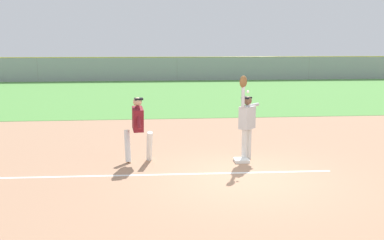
{
  "coord_description": "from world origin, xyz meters",
  "views": [
    {
      "loc": [
        -2.09,
        -9.46,
        3.12
      ],
      "look_at": [
        -1.02,
        1.95,
        1.05
      ],
      "focal_mm": 40.26,
      "sensor_mm": 36.0,
      "label": 1
    }
  ],
  "objects_px": {
    "runner": "(138,125)",
    "parked_car_tan": "(131,70)",
    "parked_car_silver": "(245,69)",
    "parked_car_black": "(303,69)",
    "fielder": "(247,119)",
    "parked_car_red": "(183,70)",
    "first_base": "(241,160)",
    "parked_car_white": "(63,71)",
    "baseball": "(248,92)"
  },
  "relations": [
    {
      "from": "runner",
      "to": "parked_car_tan",
      "type": "height_order",
      "value": "runner"
    },
    {
      "from": "parked_car_silver",
      "to": "parked_car_black",
      "type": "height_order",
      "value": "same"
    },
    {
      "from": "fielder",
      "to": "parked_car_red",
      "type": "bearing_deg",
      "value": -45.46
    },
    {
      "from": "first_base",
      "to": "parked_car_white",
      "type": "xyz_separation_m",
      "value": [
        -10.03,
        27.64,
        0.63
      ]
    },
    {
      "from": "parked_car_silver",
      "to": "runner",
      "type": "bearing_deg",
      "value": -110.95
    },
    {
      "from": "baseball",
      "to": "parked_car_tan",
      "type": "xyz_separation_m",
      "value": [
        -4.29,
        28.05,
        -1.19
      ]
    },
    {
      "from": "first_base",
      "to": "parked_car_white",
      "type": "bearing_deg",
      "value": 109.94
    },
    {
      "from": "parked_car_black",
      "to": "first_base",
      "type": "bearing_deg",
      "value": -115.64
    },
    {
      "from": "parked_car_tan",
      "to": "parked_car_black",
      "type": "relative_size",
      "value": 1.02
    },
    {
      "from": "fielder",
      "to": "parked_car_black",
      "type": "bearing_deg",
      "value": -67.15
    },
    {
      "from": "parked_car_silver",
      "to": "fielder",
      "type": "bearing_deg",
      "value": -105.44
    },
    {
      "from": "first_base",
      "to": "runner",
      "type": "relative_size",
      "value": 0.22
    },
    {
      "from": "parked_car_white",
      "to": "parked_car_red",
      "type": "xyz_separation_m",
      "value": [
        10.53,
        0.37,
        0.0
      ]
    },
    {
      "from": "first_base",
      "to": "parked_car_silver",
      "type": "xyz_separation_m",
      "value": [
        6.25,
        28.29,
        0.63
      ]
    },
    {
      "from": "parked_car_white",
      "to": "runner",
      "type": "bearing_deg",
      "value": -69.44
    },
    {
      "from": "baseball",
      "to": "parked_car_tan",
      "type": "relative_size",
      "value": 0.02
    },
    {
      "from": "parked_car_white",
      "to": "parked_car_black",
      "type": "relative_size",
      "value": 1.01
    },
    {
      "from": "parked_car_tan",
      "to": "parked_car_silver",
      "type": "distance_m",
      "value": 10.42
    },
    {
      "from": "baseball",
      "to": "parked_car_red",
      "type": "relative_size",
      "value": 0.02
    },
    {
      "from": "first_base",
      "to": "baseball",
      "type": "distance_m",
      "value": 1.83
    },
    {
      "from": "parked_car_tan",
      "to": "parked_car_black",
      "type": "distance_m",
      "value": 15.98
    },
    {
      "from": "runner",
      "to": "parked_car_red",
      "type": "relative_size",
      "value": 0.39
    },
    {
      "from": "fielder",
      "to": "parked_car_white",
      "type": "relative_size",
      "value": 0.5
    },
    {
      "from": "first_base",
      "to": "parked_car_red",
      "type": "relative_size",
      "value": 0.09
    },
    {
      "from": "parked_car_tan",
      "to": "parked_car_red",
      "type": "xyz_separation_m",
      "value": [
        4.66,
        -0.01,
        0.0
      ]
    },
    {
      "from": "first_base",
      "to": "parked_car_black",
      "type": "distance_m",
      "value": 30.85
    },
    {
      "from": "baseball",
      "to": "runner",
      "type": "bearing_deg",
      "value": 174.35
    },
    {
      "from": "runner",
      "to": "parked_car_red",
      "type": "distance_m",
      "value": 27.94
    },
    {
      "from": "baseball",
      "to": "parked_car_silver",
      "type": "bearing_deg",
      "value": 77.79
    },
    {
      "from": "fielder",
      "to": "parked_car_black",
      "type": "xyz_separation_m",
      "value": [
        11.64,
        28.28,
        -0.45
      ]
    },
    {
      "from": "parked_car_white",
      "to": "fielder",
      "type": "bearing_deg",
      "value": -64.01
    },
    {
      "from": "first_base",
      "to": "runner",
      "type": "height_order",
      "value": "runner"
    },
    {
      "from": "fielder",
      "to": "baseball",
      "type": "xyz_separation_m",
      "value": [
        -0.04,
        -0.23,
        0.75
      ]
    },
    {
      "from": "parked_car_white",
      "to": "parked_car_tan",
      "type": "distance_m",
      "value": 5.88
    },
    {
      "from": "parked_car_red",
      "to": "parked_car_tan",
      "type": "bearing_deg",
      "value": 178.11
    },
    {
      "from": "fielder",
      "to": "parked_car_silver",
      "type": "height_order",
      "value": "fielder"
    },
    {
      "from": "parked_car_silver",
      "to": "first_base",
      "type": "bearing_deg",
      "value": -105.67
    },
    {
      "from": "first_base",
      "to": "parked_car_red",
      "type": "distance_m",
      "value": 28.03
    },
    {
      "from": "parked_car_red",
      "to": "parked_car_silver",
      "type": "xyz_separation_m",
      "value": [
        5.75,
        0.27,
        0.0
      ]
    },
    {
      "from": "runner",
      "to": "parked_car_white",
      "type": "distance_m",
      "value": 28.34
    },
    {
      "from": "parked_car_tan",
      "to": "parked_car_silver",
      "type": "relative_size",
      "value": 1.02
    },
    {
      "from": "runner",
      "to": "parked_car_silver",
      "type": "bearing_deg",
      "value": 64.38
    },
    {
      "from": "baseball",
      "to": "parked_car_black",
      "type": "relative_size",
      "value": 0.02
    },
    {
      "from": "parked_car_tan",
      "to": "parked_car_silver",
      "type": "xyz_separation_m",
      "value": [
        10.41,
        0.26,
        0.0
      ]
    },
    {
      "from": "runner",
      "to": "baseball",
      "type": "bearing_deg",
      "value": -13.53
    },
    {
      "from": "fielder",
      "to": "parked_car_black",
      "type": "relative_size",
      "value": 0.51
    },
    {
      "from": "parked_car_black",
      "to": "parked_car_red",
      "type": "bearing_deg",
      "value": 179.32
    },
    {
      "from": "runner",
      "to": "baseball",
      "type": "distance_m",
      "value": 2.98
    },
    {
      "from": "parked_car_tan",
      "to": "parked_car_black",
      "type": "height_order",
      "value": "same"
    },
    {
      "from": "parked_car_tan",
      "to": "parked_car_red",
      "type": "bearing_deg",
      "value": 5.56
    }
  ]
}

